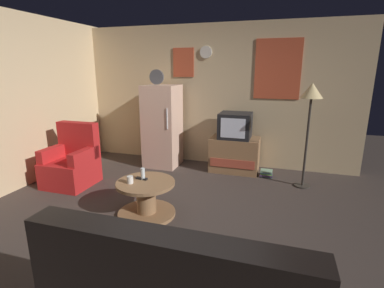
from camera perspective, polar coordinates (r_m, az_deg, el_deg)
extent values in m
plane|color=#3D332D|center=(3.61, -5.45, -15.08)|extent=(12.00, 12.00, 0.00)
cube|color=#D1B284|center=(5.49, 4.23, 9.39)|extent=(5.20, 0.10, 2.57)
cube|color=#C64C2D|center=(5.27, 16.55, 13.97)|extent=(0.76, 0.02, 1.00)
cube|color=#C64C2D|center=(5.57, -1.70, 15.78)|extent=(0.40, 0.02, 0.52)
cylinder|color=silver|center=(5.45, 2.75, 17.65)|extent=(0.22, 0.03, 0.22)
cube|color=beige|center=(5.38, -5.86, 3.51)|extent=(0.60, 0.60, 1.50)
cylinder|color=silver|center=(4.98, -4.96, 4.97)|extent=(0.02, 0.02, 0.36)
cylinder|color=#4C4C51|center=(5.23, -6.99, 12.98)|extent=(0.26, 0.04, 0.26)
cube|color=#8E6642|center=(5.20, 8.41, -2.04)|extent=(0.84, 0.52, 0.61)
cube|color=#AD4733|center=(4.98, 7.89, -3.88)|extent=(0.76, 0.01, 0.15)
cube|color=black|center=(5.08, 8.53, 3.63)|extent=(0.54, 0.50, 0.44)
cube|color=silver|center=(4.84, 8.05, 3.09)|extent=(0.41, 0.01, 0.33)
cylinder|color=#332D28|center=(4.89, 20.89, -7.65)|extent=(0.24, 0.24, 0.02)
cylinder|color=#332D28|center=(4.68, 21.66, 0.20)|extent=(0.04, 0.04, 1.40)
cone|color=#F2D18C|center=(4.56, 22.59, 9.73)|extent=(0.32, 0.32, 0.22)
cylinder|color=#8E6642|center=(3.79, -8.89, -13.31)|extent=(0.72, 0.72, 0.04)
cylinder|color=#8E6642|center=(3.70, -9.01, -10.53)|extent=(0.24, 0.24, 0.41)
cylinder|color=#8E6642|center=(3.62, -9.14, -7.63)|extent=(0.72, 0.72, 0.04)
cylinder|color=silver|center=(3.65, -9.67, -5.82)|extent=(0.05, 0.05, 0.15)
cylinder|color=silver|center=(3.58, -12.12, -6.90)|extent=(0.08, 0.08, 0.09)
cube|color=black|center=(3.68, -9.91, -6.72)|extent=(0.15, 0.05, 0.02)
cube|color=red|center=(4.94, -22.81, -5.25)|extent=(0.68, 0.68, 0.40)
cube|color=red|center=(5.00, -21.47, 0.86)|extent=(0.68, 0.16, 0.56)
cube|color=red|center=(5.03, -25.60, -1.60)|extent=(0.12, 0.60, 0.20)
cube|color=red|center=(4.68, -20.54, -2.24)|extent=(0.12, 0.60, 0.20)
cube|color=black|center=(1.79, -5.43, -24.55)|extent=(1.70, 0.20, 0.52)
cube|color=#5A958F|center=(5.11, 14.41, -6.15)|extent=(0.20, 0.13, 0.02)
cube|color=#493459|center=(5.10, 14.43, -5.89)|extent=(0.21, 0.17, 0.03)
cube|color=#6FB840|center=(5.09, 14.44, -5.61)|extent=(0.19, 0.15, 0.02)
cube|color=#5776B3|center=(5.09, 14.46, -5.39)|extent=(0.19, 0.15, 0.02)
cube|color=#7CA788|center=(5.08, 14.47, -5.17)|extent=(0.20, 0.17, 0.02)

